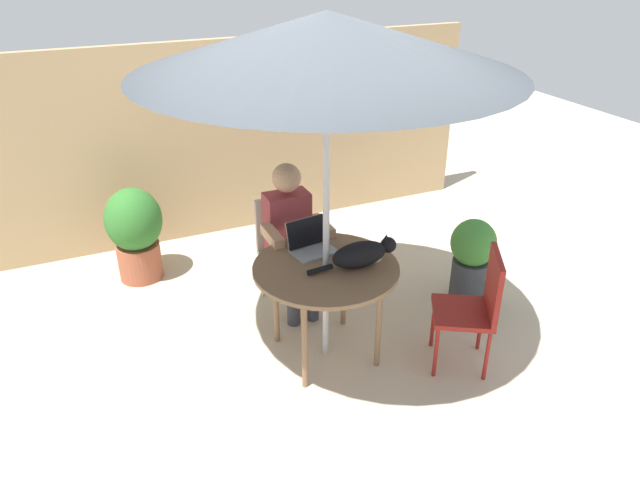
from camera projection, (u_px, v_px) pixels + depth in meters
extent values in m
plane|color=#BCAD93|center=(325.00, 352.00, 4.35)|extent=(14.00, 14.00, 0.00)
cube|color=tan|center=(230.00, 139.00, 5.77)|extent=(5.13, 0.08, 1.89)
cylinder|color=brown|center=(326.00, 268.00, 4.02)|extent=(1.00, 1.00, 0.03)
cylinder|color=brown|center=(344.00, 285.00, 4.51)|extent=(0.04, 0.04, 0.70)
cylinder|color=brown|center=(276.00, 301.00, 4.32)|extent=(0.04, 0.04, 0.70)
cylinder|color=brown|center=(305.00, 344.00, 3.87)|extent=(0.04, 0.04, 0.70)
cylinder|color=brown|center=(379.00, 324.00, 4.07)|extent=(0.04, 0.04, 0.70)
cylinder|color=#B7B7BC|center=(326.00, 219.00, 3.85)|extent=(0.04, 0.04, 2.17)
cone|color=#2D3338|center=(327.00, 42.00, 3.34)|extent=(2.29, 2.29, 0.34)
sphere|color=#B7B7BC|center=(327.00, 40.00, 3.33)|extent=(0.06, 0.06, 0.06)
cube|color=#B2A899|center=(288.00, 258.00, 4.75)|extent=(0.40, 0.40, 0.04)
cube|color=#B2A899|center=(280.00, 222.00, 4.79)|extent=(0.40, 0.04, 0.44)
cylinder|color=#B2A899|center=(300.00, 267.00, 5.05)|extent=(0.03, 0.03, 0.40)
cylinder|color=#B2A899|center=(263.00, 275.00, 4.93)|extent=(0.03, 0.03, 0.40)
cylinder|color=#B2A899|center=(277.00, 296.00, 4.65)|extent=(0.03, 0.03, 0.40)
cylinder|color=#B2A899|center=(316.00, 287.00, 4.78)|extent=(0.03, 0.03, 0.40)
cube|color=maroon|center=(462.00, 313.00, 4.07)|extent=(0.55, 0.55, 0.04)
cube|color=maroon|center=(494.00, 285.00, 3.94)|extent=(0.23, 0.36, 0.44)
cylinder|color=maroon|center=(487.00, 356.00, 4.00)|extent=(0.03, 0.03, 0.40)
cylinder|color=maroon|center=(480.00, 326.00, 4.30)|extent=(0.03, 0.03, 0.40)
cylinder|color=maroon|center=(433.00, 323.00, 4.33)|extent=(0.03, 0.03, 0.40)
cylinder|color=maroon|center=(436.00, 352.00, 4.03)|extent=(0.03, 0.03, 0.40)
cube|color=maroon|center=(287.00, 225.00, 4.62)|extent=(0.34, 0.20, 0.54)
sphere|color=tan|center=(286.00, 178.00, 4.42)|extent=(0.22, 0.22, 0.22)
cube|color=#383842|center=(285.00, 261.00, 4.57)|extent=(0.12, 0.30, 0.12)
cylinder|color=#383842|center=(293.00, 300.00, 4.57)|extent=(0.10, 0.10, 0.44)
cube|color=#383842|center=(305.00, 257.00, 4.63)|extent=(0.12, 0.30, 0.12)
cylinder|color=#383842|center=(312.00, 295.00, 4.63)|extent=(0.10, 0.10, 0.44)
cube|color=tan|center=(272.00, 236.00, 4.34)|extent=(0.08, 0.32, 0.08)
cube|color=tan|center=(322.00, 226.00, 4.49)|extent=(0.08, 0.32, 0.08)
cube|color=gray|center=(314.00, 252.00, 4.18)|extent=(0.33, 0.26, 0.02)
cube|color=black|center=(306.00, 232.00, 4.20)|extent=(0.31, 0.10, 0.20)
cube|color=gray|center=(306.00, 232.00, 4.21)|extent=(0.30, 0.10, 0.20)
ellipsoid|color=black|center=(359.00, 255.00, 3.98)|extent=(0.41, 0.21, 0.17)
sphere|color=black|center=(388.00, 245.00, 4.06)|extent=(0.11, 0.11, 0.11)
ellipsoid|color=white|center=(373.00, 256.00, 4.04)|extent=(0.12, 0.12, 0.09)
cylinder|color=black|center=(320.00, 270.00, 3.92)|extent=(0.18, 0.04, 0.04)
cone|color=black|center=(391.00, 240.00, 4.01)|extent=(0.04, 0.04, 0.03)
cone|color=black|center=(386.00, 237.00, 4.06)|extent=(0.04, 0.04, 0.03)
cylinder|color=#9E5138|center=(140.00, 260.00, 5.23)|extent=(0.37, 0.37, 0.33)
ellipsoid|color=#2D6B28|center=(133.00, 220.00, 5.05)|extent=(0.48, 0.48, 0.56)
cylinder|color=#33383D|center=(468.00, 281.00, 4.88)|extent=(0.30, 0.30, 0.38)
ellipsoid|color=#3D7F33|center=(474.00, 243.00, 4.72)|extent=(0.36, 0.36, 0.39)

